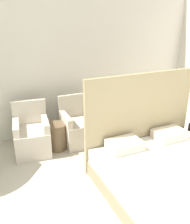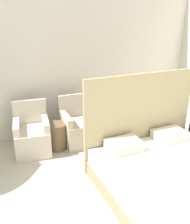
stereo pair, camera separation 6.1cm
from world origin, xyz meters
name	(u,v)px [view 2 (the right image)]	position (x,y,z in m)	size (l,w,h in m)	color
wall_back	(58,61)	(0.00, 3.71, 1.45)	(10.00, 0.06, 2.90)	silver
bed	(174,176)	(0.83, 1.21, 0.27)	(1.88, 2.03, 1.48)	#8C7A5B
armchair_near_window_left	(32,137)	(-0.71, 3.08, 0.29)	(0.66, 0.70, 0.88)	beige
armchair_near_window_right	(79,129)	(0.16, 3.08, 0.29)	(0.59, 0.64, 0.88)	beige
side_table	(57,136)	(-0.28, 3.02, 0.24)	(0.35, 0.35, 0.49)	brown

